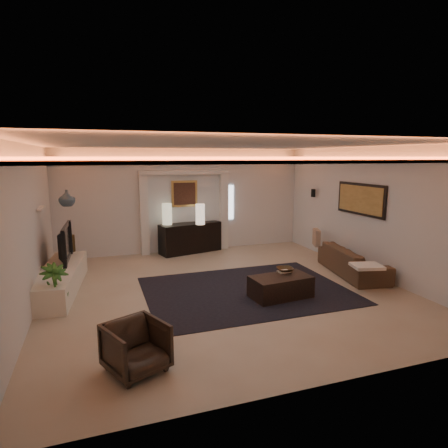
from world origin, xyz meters
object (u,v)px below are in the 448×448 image
object	(u,v)px
console	(190,238)
sofa	(353,261)
coffee_table	(281,287)
armchair	(136,347)

from	to	relation	value
console	sofa	xyz separation A→B (m)	(3.05, -3.20, -0.09)
coffee_table	armchair	xyz separation A→B (m)	(-2.90, -1.71, 0.11)
coffee_table	armchair	size ratio (longest dim) A/B	1.63
sofa	coffee_table	bearing A→B (deg)	119.59
console	armchair	world-z (taller)	console
coffee_table	console	bearing A→B (deg)	95.53
armchair	console	bearing A→B (deg)	45.83
armchair	coffee_table	bearing A→B (deg)	6.63
console	sofa	distance (m)	4.43
console	armchair	distance (m)	6.09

